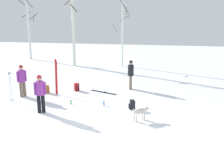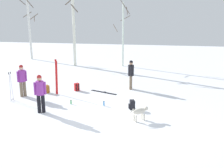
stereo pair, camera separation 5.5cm
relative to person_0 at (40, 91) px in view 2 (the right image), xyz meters
name	(u,v)px [view 2 (the right image)]	position (x,y,z in m)	size (l,w,h in m)	color
ground_plane	(98,117)	(2.58, 0.02, -0.98)	(60.00, 60.00, 0.00)	white
person_0	(40,91)	(0.00, 0.00, 0.00)	(0.48, 0.34, 1.72)	black
person_1	(22,79)	(-2.05, 2.01, 0.00)	(0.37, 0.42, 1.72)	#72604C
person_2	(131,73)	(3.37, 4.61, 0.00)	(0.34, 0.51, 1.72)	#72604C
dog	(140,112)	(4.37, -0.04, -0.59)	(0.72, 0.61, 0.57)	beige
ski_pair_planted_1	(56,77)	(-0.46, 2.78, -0.02)	(0.19, 0.04, 1.94)	red
ski_pair_lying_0	(104,92)	(1.98, 3.60, -0.97)	(1.63, 0.76, 0.05)	black
ski_poles_0	(11,86)	(-2.22, 1.20, -0.19)	(0.07, 0.25, 1.49)	#B2B2BC
backpack_0	(132,105)	(3.88, 1.21, -0.77)	(0.33, 0.31, 0.44)	black
backpack_1	(47,89)	(-1.13, 2.89, -0.77)	(0.34, 0.35, 0.44)	#99591E
backpack_2	(77,87)	(0.36, 3.66, -0.77)	(0.34, 0.35, 0.44)	red
water_bottle_0	(71,102)	(0.88, 1.33, -0.88)	(0.06, 0.06, 0.21)	green
water_bottle_1	(104,103)	(2.50, 1.46, -0.87)	(0.06, 0.06, 0.24)	#1E72BF
birch_tree_0	(29,25)	(-7.99, 13.79, 2.45)	(1.65, 1.67, 6.55)	silver
birch_tree_1	(73,18)	(-2.44, 11.20, 3.05)	(1.02, 1.08, 7.84)	silver
birch_tree_2	(123,33)	(1.70, 11.85, 1.84)	(1.52, 1.50, 5.50)	silver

